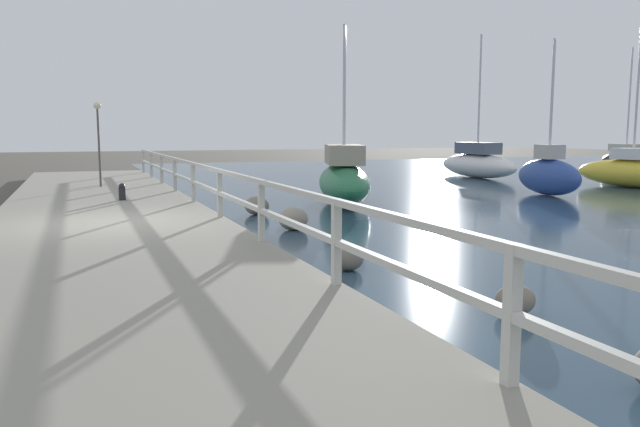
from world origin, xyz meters
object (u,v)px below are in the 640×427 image
(sailboat_yellow, at_px, (632,171))
(dock_lamp, at_px, (98,126))
(mooring_bollard, at_px, (122,192))
(sailboat_white, at_px, (477,163))
(sailboat_blue, at_px, (548,175))
(sailboat_green, at_px, (344,179))
(sailboat_black, at_px, (626,160))

(sailboat_yellow, bearing_deg, dock_lamp, 158.87)
(mooring_bollard, bearing_deg, sailboat_white, 22.92)
(mooring_bollard, distance_m, sailboat_blue, 13.69)
(sailboat_green, bearing_deg, dock_lamp, 161.35)
(sailboat_yellow, relative_size, sailboat_blue, 1.44)
(dock_lamp, height_order, sailboat_green, sailboat_green)
(mooring_bollard, bearing_deg, dock_lamp, 94.59)
(sailboat_yellow, xyz_separation_m, sailboat_blue, (-5.13, -1.22, 0.07))
(mooring_bollard, distance_m, sailboat_yellow, 18.80)
(sailboat_white, bearing_deg, sailboat_yellow, -67.72)
(mooring_bollard, height_order, sailboat_blue, sailboat_blue)
(sailboat_black, distance_m, sailboat_white, 9.13)
(mooring_bollard, bearing_deg, sailboat_green, -3.85)
(mooring_bollard, relative_size, sailboat_blue, 0.09)
(sailboat_black, xyz_separation_m, sailboat_white, (-9.13, 0.07, 0.01))
(dock_lamp, xyz_separation_m, sailboat_green, (6.72, -5.11, -1.60))
(mooring_bollard, height_order, sailboat_black, sailboat_black)
(sailboat_yellow, distance_m, sailboat_black, 9.30)
(mooring_bollard, xyz_separation_m, dock_lamp, (-0.38, 4.69, 1.80))
(sailboat_yellow, xyz_separation_m, sailboat_green, (-12.45, -0.80, 0.09))
(mooring_bollard, xyz_separation_m, sailboat_green, (6.34, -0.43, 0.19))
(sailboat_black, bearing_deg, sailboat_green, -149.49)
(sailboat_white, bearing_deg, sailboat_blue, -107.34)
(sailboat_yellow, distance_m, sailboat_white, 6.98)
(dock_lamp, relative_size, sailboat_black, 0.44)
(dock_lamp, relative_size, sailboat_yellow, 0.38)
(sailboat_black, height_order, sailboat_green, sailboat_black)
(sailboat_yellow, relative_size, sailboat_white, 1.14)
(sailboat_blue, bearing_deg, dock_lamp, 163.52)
(mooring_bollard, height_order, sailboat_green, sailboat_green)
(sailboat_white, bearing_deg, sailboat_green, -142.05)
(dock_lamp, distance_m, sailboat_black, 25.99)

